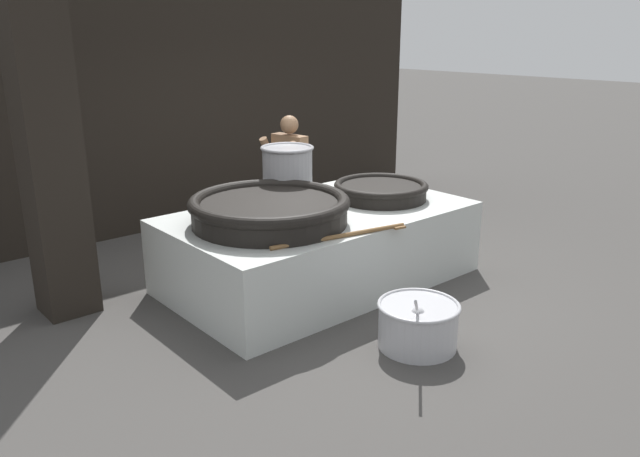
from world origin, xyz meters
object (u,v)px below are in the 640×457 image
object	(u,v)px
giant_wok_near	(270,209)
cook	(290,175)
stock_pot	(288,172)
giant_wok_far	(381,190)
prep_bowl_vegetables	(418,323)

from	to	relation	value
giant_wok_near	cook	world-z (taller)	cook
stock_pot	giant_wok_near	bearing A→B (deg)	-138.46
stock_pot	cook	distance (m)	0.83
stock_pot	cook	size ratio (longest dim) A/B	0.37
giant_wok_near	stock_pot	xyz separation A→B (m)	(0.71, 0.63, 0.16)
giant_wok_near	stock_pot	world-z (taller)	stock_pot
giant_wok_far	prep_bowl_vegetables	size ratio (longest dim) A/B	1.30
stock_pot	cook	xyz separation A→B (m)	(0.50, 0.61, -0.22)
giant_wok_far	cook	bearing A→B (deg)	101.73
stock_pot	cook	world-z (taller)	cook
giant_wok_far	prep_bowl_vegetables	distance (m)	2.05
cook	prep_bowl_vegetables	distance (m)	3.06
stock_pot	prep_bowl_vegetables	size ratio (longest dim) A/B	0.73
cook	prep_bowl_vegetables	world-z (taller)	cook
giant_wok_near	prep_bowl_vegetables	world-z (taller)	giant_wok_near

